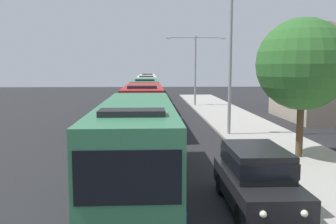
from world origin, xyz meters
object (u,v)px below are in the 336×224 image
(white_suv, at_px, (256,176))
(streetlamp_mid, at_px, (231,47))
(bus_lead, at_px, (137,142))
(streetlamp_far, at_px, (195,62))
(bus_middle, at_px, (146,93))
(bus_fourth_in_line, at_px, (147,86))
(bus_rear, at_px, (147,82))
(bus_second_in_line, at_px, (143,106))
(roadside_tree, at_px, (303,64))

(white_suv, xyz_separation_m, streetlamp_mid, (1.70, 11.91, 4.49))
(bus_lead, xyz_separation_m, streetlamp_far, (5.40, 27.51, 3.16))
(bus_lead, relative_size, bus_middle, 0.89)
(streetlamp_far, bearing_deg, streetlamp_mid, -90.00)
(bus_fourth_in_line, distance_m, streetlamp_far, 11.87)
(white_suv, bearing_deg, bus_lead, 149.50)
(bus_lead, bearing_deg, bus_rear, 90.00)
(bus_second_in_line, xyz_separation_m, bus_fourth_in_line, (0.00, 25.18, 0.00))
(white_suv, bearing_deg, roadside_tree, 57.69)
(bus_lead, relative_size, bus_second_in_line, 1.01)
(bus_middle, height_order, bus_fourth_in_line, same)
(bus_middle, relative_size, roadside_tree, 1.89)
(streetlamp_far, relative_size, roadside_tree, 1.17)
(bus_middle, bearing_deg, bus_second_in_line, -90.00)
(bus_rear, xyz_separation_m, streetlamp_mid, (5.40, -40.92, 3.84))
(white_suv, relative_size, streetlamp_mid, 0.53)
(white_suv, xyz_separation_m, roadside_tree, (3.75, 5.93, 3.42))
(streetlamp_mid, bearing_deg, streetlamp_far, 90.00)
(bus_fourth_in_line, bearing_deg, bus_rear, 90.00)
(bus_fourth_in_line, height_order, streetlamp_mid, streetlamp_mid)
(roadside_tree, bearing_deg, bus_rear, 99.03)
(streetlamp_mid, bearing_deg, bus_fourth_in_line, 100.96)
(white_suv, bearing_deg, bus_fourth_in_line, 95.31)
(bus_fourth_in_line, bearing_deg, bus_second_in_line, -90.00)
(bus_fourth_in_line, xyz_separation_m, streetlamp_far, (5.40, -10.08, 3.16))
(bus_middle, xyz_separation_m, streetlamp_mid, (5.40, -15.00, 3.83))
(bus_second_in_line, distance_m, bus_rear, 38.23)
(streetlamp_mid, bearing_deg, roadside_tree, -71.04)
(bus_middle, xyz_separation_m, white_suv, (3.70, -26.91, -0.66))
(bus_rear, height_order, streetlamp_far, streetlamp_far)
(bus_lead, xyz_separation_m, roadside_tree, (7.45, 3.76, 2.76))
(bus_lead, height_order, streetlamp_far, streetlamp_far)
(streetlamp_mid, bearing_deg, bus_rear, 97.52)
(bus_fourth_in_line, distance_m, white_suv, 39.95)
(white_suv, height_order, streetlamp_far, streetlamp_far)
(white_suv, relative_size, roadside_tree, 0.73)
(bus_lead, bearing_deg, streetlamp_far, 78.90)
(bus_lead, relative_size, streetlamp_mid, 1.21)
(streetlamp_mid, xyz_separation_m, roadside_tree, (2.05, -5.97, -1.08))
(bus_middle, relative_size, bus_fourth_in_line, 1.01)
(bus_middle, bearing_deg, bus_fourth_in_line, 90.00)
(bus_middle, height_order, white_suv, bus_middle)
(bus_second_in_line, distance_m, streetlamp_mid, 7.15)
(bus_second_in_line, relative_size, white_suv, 2.27)
(streetlamp_far, distance_m, roadside_tree, 23.84)
(bus_lead, bearing_deg, bus_fourth_in_line, 90.00)
(bus_middle, distance_m, streetlamp_mid, 16.40)
(bus_second_in_line, relative_size, roadside_tree, 1.65)
(streetlamp_far, bearing_deg, bus_lead, -101.10)
(bus_lead, height_order, bus_second_in_line, same)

